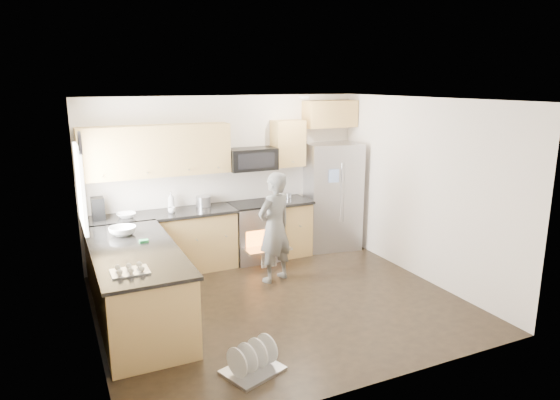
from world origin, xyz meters
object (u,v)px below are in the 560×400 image
refrigerator (332,196)px  dish_rack (253,364)px  stove_range (255,218)px  person (275,227)px

refrigerator → dish_rack: 4.13m
stove_range → refrigerator: 1.44m
stove_range → dish_rack: (-1.27, -3.02, -0.59)m
stove_range → dish_rack: stove_range is taller
refrigerator → person: refrigerator is taller
stove_range → dish_rack: size_ratio=2.72×
stove_range → refrigerator: refrigerator is taller
person → dish_rack: size_ratio=2.41×
refrigerator → dish_rack: size_ratio=2.74×
stove_range → dish_rack: bearing=-112.8°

